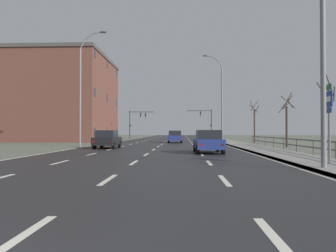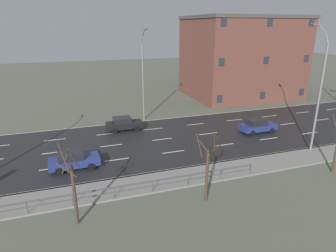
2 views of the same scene
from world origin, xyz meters
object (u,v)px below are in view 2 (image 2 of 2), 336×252
Objects in this scene: car_far_right at (258,126)px; car_distant at (74,160)px; street_lamp_midground at (319,93)px; car_mid_centre at (124,124)px; street_lamp_left_bank at (143,77)px; brick_building at (241,57)px.

car_far_right is 20.07m from car_distant.
car_mid_centre is at bearing -126.43° from street_lamp_midground.
street_lamp_left_bank is 2.73× the size of car_mid_centre.
car_mid_centre is (3.25, -3.25, -4.67)m from street_lamp_left_bank.
car_far_right is at bearing -25.35° from brick_building.
street_lamp_midground is 20.20m from car_mid_centre.
car_distant is at bearing -54.49° from brick_building.
street_lamp_left_bank is 14.73m from car_far_right.
street_lamp_midground is at bearing 79.45° from car_distant.
street_lamp_left_bank is 6.55m from car_mid_centre.
street_lamp_left_bank is 0.64× the size of brick_building.
street_lamp_midground is 0.67× the size of brick_building.
street_lamp_left_bank is at bearing -65.74° from brick_building.
street_lamp_midground is at bearing 40.07° from street_lamp_left_bank.
brick_building is at bearing 123.94° from car_distant.
brick_building is at bearing 153.50° from car_far_right.
car_mid_centre is 0.24× the size of brick_building.
street_lamp_left_bank reaches higher than car_mid_centre.
car_mid_centre is at bearing 143.26° from car_distant.
street_lamp_midground is 2.82× the size of car_far_right.
street_lamp_midground is 2.84× the size of car_mid_centre.
car_far_right is at bearing 68.76° from car_mid_centre.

